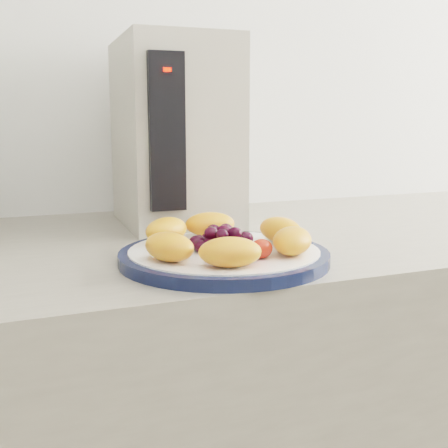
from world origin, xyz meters
name	(u,v)px	position (x,y,z in m)	size (l,w,h in m)	color
wall_back	(79,1)	(0.00, 1.51, 1.30)	(3.50, 0.02, 2.60)	silver
plate_rim	(224,257)	(0.10, 1.03, 0.91)	(0.27, 0.27, 0.01)	#101938
plate_face	(224,256)	(0.10, 1.03, 0.91)	(0.24, 0.24, 0.02)	white
appliance_body	(174,134)	(0.12, 1.33, 1.06)	(0.18, 0.25, 0.32)	#B3AB9B
appliance_panel	(167,133)	(0.07, 1.20, 1.06)	(0.05, 0.02, 0.23)	black
appliance_led	(167,70)	(0.07, 1.19, 1.15)	(0.01, 0.01, 0.01)	#FF0C05
fruit_plate	(225,237)	(0.10, 1.03, 0.93)	(0.23, 0.23, 0.03)	orange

